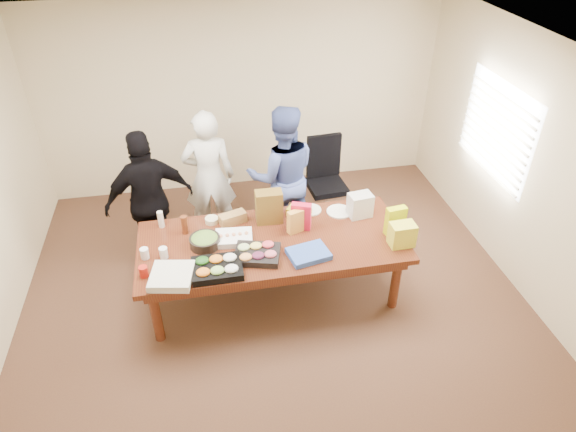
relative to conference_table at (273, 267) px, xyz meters
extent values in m
cube|color=#47301E|center=(0.00, 0.00, -0.39)|extent=(5.50, 5.00, 0.02)
cube|color=white|center=(0.00, 0.00, 2.33)|extent=(5.50, 5.00, 0.02)
cube|color=beige|center=(0.00, 2.50, 0.98)|extent=(5.50, 0.04, 2.70)
cube|color=beige|center=(0.00, -2.50, 0.98)|extent=(5.50, 0.04, 2.70)
cube|color=beige|center=(2.75, 0.00, 0.98)|extent=(0.04, 5.00, 2.70)
cube|color=white|center=(2.72, 0.60, 1.12)|extent=(0.03, 1.40, 1.10)
cube|color=beige|center=(2.68, 0.60, 1.12)|extent=(0.04, 1.36, 1.00)
cube|color=#4C1C0F|center=(0.00, 0.00, 0.00)|extent=(2.80, 1.20, 0.75)
cube|color=black|center=(0.95, 1.34, 0.17)|extent=(0.60, 0.60, 1.09)
imported|color=silver|center=(-0.57, 1.23, 0.49)|extent=(0.65, 0.44, 1.73)
imported|color=#435396|center=(0.30, 1.04, 0.52)|extent=(0.90, 0.71, 1.79)
imported|color=black|center=(-1.27, 0.85, 0.48)|extent=(1.08, 0.66, 1.71)
cube|color=black|center=(-0.61, -0.39, 0.41)|extent=(0.49, 0.38, 0.07)
cube|color=black|center=(-0.19, -0.24, 0.41)|extent=(0.52, 0.46, 0.07)
cube|color=white|center=(-0.40, 0.07, 0.41)|extent=(0.41, 0.32, 0.07)
cylinder|color=black|center=(-0.70, 0.04, 0.43)|extent=(0.39, 0.39, 0.10)
cube|color=#3054B0|center=(0.32, -0.33, 0.40)|extent=(0.45, 0.37, 0.06)
cube|color=red|center=(0.34, 0.15, 0.53)|extent=(0.23, 0.16, 0.31)
cube|color=#D5E209|center=(1.30, -0.12, 0.54)|extent=(0.22, 0.11, 0.32)
cube|color=gold|center=(0.27, 0.10, 0.51)|extent=(0.19, 0.13, 0.27)
cylinder|color=white|center=(-0.04, 0.43, 0.45)|extent=(0.12, 0.12, 0.15)
cylinder|color=yellow|center=(0.14, 0.36, 0.45)|extent=(0.06, 0.06, 0.16)
cylinder|color=#5E2912|center=(-0.89, 0.30, 0.48)|extent=(0.07, 0.07, 0.21)
cylinder|color=beige|center=(-1.14, 0.47, 0.47)|extent=(0.08, 0.08, 0.19)
cube|color=gold|center=(0.37, 0.40, 0.42)|extent=(0.30, 0.27, 0.09)
cube|color=#9D733F|center=(-0.37, 0.39, 0.43)|extent=(0.32, 0.21, 0.12)
cube|color=brown|center=(0.02, 0.35, 0.56)|extent=(0.29, 0.17, 0.38)
cylinder|color=#A71A0E|center=(-1.30, -0.33, 0.43)|extent=(0.11, 0.11, 0.11)
cylinder|color=white|center=(-1.11, -0.08, 0.43)|extent=(0.10, 0.10, 0.12)
cylinder|color=white|center=(-1.30, -0.05, 0.43)|extent=(0.11, 0.11, 0.12)
cube|color=silver|center=(-1.04, -0.42, 0.40)|extent=(0.46, 0.46, 0.05)
cube|color=beige|center=(-1.03, -0.44, 0.44)|extent=(0.46, 0.46, 0.05)
cylinder|color=white|center=(0.83, 0.37, 0.38)|extent=(0.36, 0.36, 0.02)
cylinder|color=silver|center=(0.52, 0.47, 0.38)|extent=(0.30, 0.30, 0.02)
cylinder|color=silver|center=(0.36, 0.26, 0.40)|extent=(0.16, 0.16, 0.06)
cylinder|color=beige|center=(-0.60, 0.44, 0.40)|extent=(0.18, 0.18, 0.06)
cube|color=silver|center=(1.04, 0.27, 0.51)|extent=(0.28, 0.21, 0.27)
cube|color=yellow|center=(1.30, -0.32, 0.50)|extent=(0.26, 0.18, 0.25)
camera|label=1|loc=(-0.64, -4.18, 3.63)|focal=31.59mm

